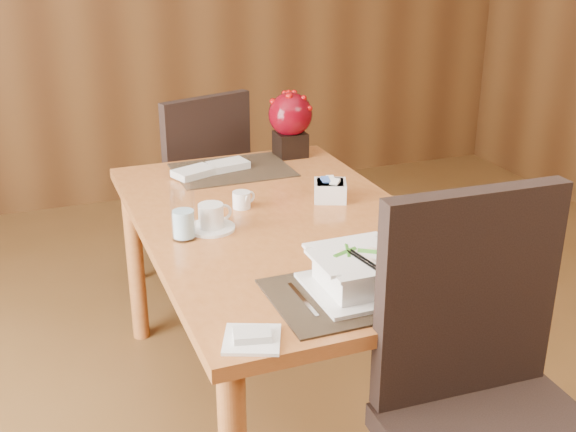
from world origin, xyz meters
name	(u,v)px	position (x,y,z in m)	size (l,w,h in m)	color
dining_table	(282,247)	(0.00, 0.60, 0.65)	(0.90, 1.50, 0.75)	#B66932
placemat_near	(356,293)	(0.00, 0.05, 0.75)	(0.45, 0.33, 0.01)	black
placemat_far	(232,170)	(0.00, 1.15, 0.75)	(0.45, 0.33, 0.01)	black
soup_setting	(359,273)	(0.01, 0.06, 0.80)	(0.26, 0.26, 0.11)	white
coffee_cup	(211,219)	(-0.24, 0.61, 0.79)	(0.15, 0.15, 0.09)	white
water_glass	(183,213)	(-0.33, 0.57, 0.84)	(0.08, 0.08, 0.17)	white
creamer_jug	(241,200)	(-0.09, 0.75, 0.78)	(0.08, 0.08, 0.06)	white
sugar_caddy	(330,191)	(0.23, 0.72, 0.78)	(0.11, 0.11, 0.07)	white
berry_decor	(290,120)	(0.29, 1.25, 0.90)	(0.18, 0.18, 0.27)	black
napkins_far	(214,168)	(-0.08, 1.15, 0.77)	(0.31, 0.11, 0.03)	silver
bread_plate	(252,339)	(-0.33, -0.07, 0.75)	(0.13, 0.13, 0.01)	white
near_chair	(490,394)	(0.20, -0.29, 0.61)	(0.52, 0.53, 1.09)	black
far_chair	(195,183)	(-0.04, 1.62, 0.55)	(0.57, 0.57, 0.97)	black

